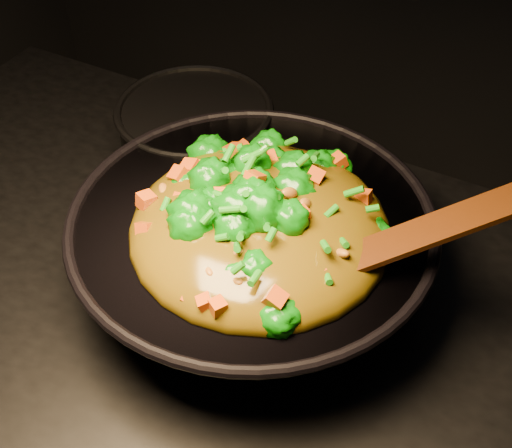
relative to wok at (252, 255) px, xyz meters
The scene contains 4 objects.
wok is the anchor object (origin of this frame).
stir_fry 0.11m from the wok, 40.35° to the right, with size 0.30×0.30×0.10m, color #0E7A08, non-canonical shape.
spatula 0.21m from the wok, ahead, with size 0.27×0.04×0.01m, color #3D180A.
back_pot 0.24m from the wok, 138.02° to the left, with size 0.22×0.22×0.12m, color black.
Camera 1 is at (0.35, -0.42, 1.60)m, focal length 50.00 mm.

